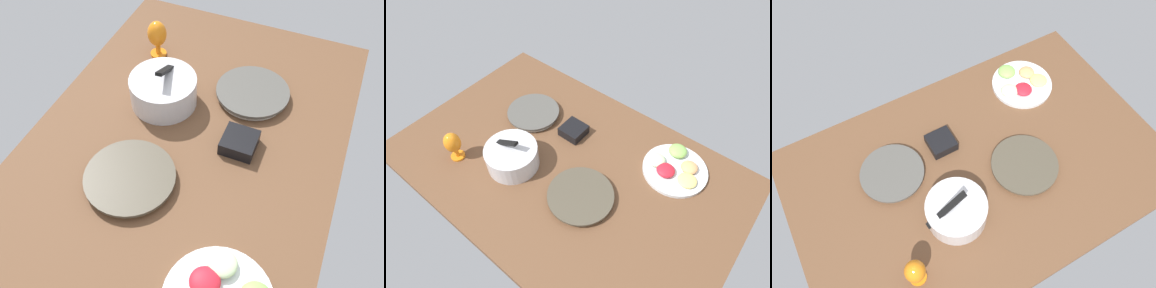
# 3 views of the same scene
# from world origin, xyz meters

# --- Properties ---
(ground_plane) EXTENTS (1.60, 1.04, 0.04)m
(ground_plane) POSITION_xyz_m (0.00, 0.00, -0.02)
(ground_plane) COLOR brown
(dinner_plate_left) EXTENTS (0.29, 0.29, 0.03)m
(dinner_plate_left) POSITION_xyz_m (-0.17, 0.10, 0.02)
(dinner_plate_left) COLOR beige
(dinner_plate_left) RESTS_ON ground_plane
(dinner_plate_right) EXTENTS (0.27, 0.27, 0.03)m
(dinner_plate_right) POSITION_xyz_m (0.35, -0.15, 0.02)
(dinner_plate_right) COLOR silver
(dinner_plate_right) RESTS_ON ground_plane
(mixing_bowl) EXTENTS (0.25, 0.24, 0.17)m
(mixing_bowl) POSITION_xyz_m (0.20, 0.15, 0.06)
(mixing_bowl) COLOR silver
(mixing_bowl) RESTS_ON ground_plane
(fruit_platter) EXTENTS (0.30, 0.30, 0.06)m
(fruit_platter) POSITION_xyz_m (-0.41, -0.29, 0.02)
(fruit_platter) COLOR silver
(fruit_platter) RESTS_ON ground_plane
(hurricane_glass_orange) EXTENTS (0.08, 0.08, 0.16)m
(hurricane_glass_orange) POSITION_xyz_m (0.43, 0.28, 0.09)
(hurricane_glass_orange) COLOR orange
(hurricane_glass_orange) RESTS_ON ground_plane
(square_bowl_black) EXTENTS (0.11, 0.11, 0.05)m
(square_bowl_black) POSITION_xyz_m (0.10, -0.18, 0.03)
(square_bowl_black) COLOR black
(square_bowl_black) RESTS_ON ground_plane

